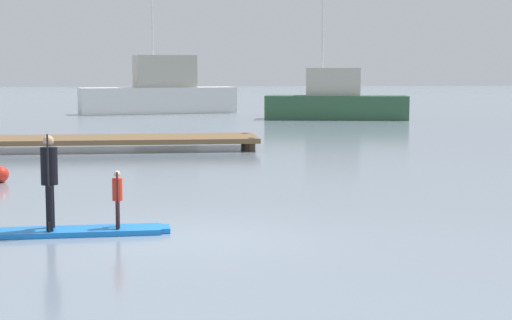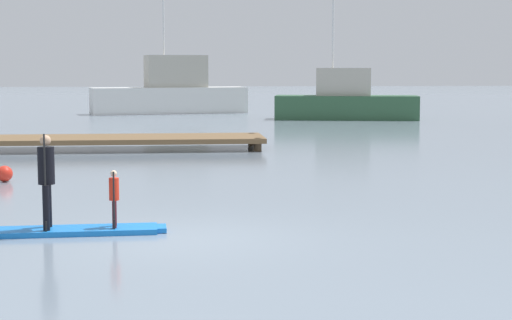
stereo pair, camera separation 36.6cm
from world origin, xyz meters
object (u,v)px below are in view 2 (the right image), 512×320
at_px(fishing_boat_white_large, 171,92).
at_px(fishing_boat_green_midground, 346,101).
at_px(paddler_child_solo, 114,196).
at_px(mooring_buoy_mid, 5,174).
at_px(paddler_adult, 46,175).
at_px(paddleboard_near, 67,231).

height_order(fishing_boat_white_large, fishing_boat_green_midground, fishing_boat_green_midground).
bearing_deg(paddler_child_solo, mooring_buoy_mid, 114.90).
xyz_separation_m(paddler_child_solo, fishing_boat_white_large, (0.99, 40.44, 0.71)).
relative_size(fishing_boat_white_large, mooring_buoy_mid, 24.18).
xyz_separation_m(fishing_boat_green_midground, mooring_buoy_mid, (-14.49, -25.65, -0.84)).
relative_size(paddler_adult, fishing_boat_green_midground, 0.20).
distance_m(paddleboard_near, fishing_boat_white_large, 40.52).
bearing_deg(fishing_boat_green_midground, paddler_child_solo, -108.67).
xyz_separation_m(paddler_adult, fishing_boat_green_midground, (12.32, 32.94, -0.02)).
relative_size(paddler_adult, paddler_child_solo, 1.66).
bearing_deg(paddler_child_solo, fishing_boat_white_large, 88.60).
bearing_deg(fishing_boat_white_large, fishing_boat_green_midground, -36.63).
relative_size(fishing_boat_white_large, fishing_boat_green_midground, 1.20).
height_order(paddleboard_near, paddler_adult, paddler_adult).
distance_m(paddleboard_near, paddler_adult, 1.08).
bearing_deg(mooring_buoy_mid, paddler_adult, -73.44).
height_order(paddler_adult, fishing_boat_white_large, fishing_boat_white_large).
height_order(paddleboard_near, mooring_buoy_mid, mooring_buoy_mid).
bearing_deg(fishing_boat_white_large, paddler_adult, -93.10).
distance_m(paddler_child_solo, fishing_boat_green_midground, 34.74).
bearing_deg(mooring_buoy_mid, fishing_boat_green_midground, 60.54).
distance_m(paddler_child_solo, fishing_boat_white_large, 40.45).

